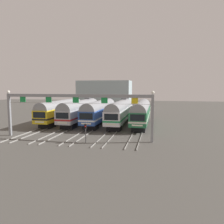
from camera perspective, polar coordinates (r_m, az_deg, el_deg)
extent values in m
plane|color=#4C4944|center=(45.28, -3.14, -3.03)|extent=(160.00, 160.00, 0.00)
cube|color=gray|center=(64.02, -7.20, -0.22)|extent=(0.07, 70.00, 0.15)
cube|color=gray|center=(63.58, -5.98, -0.25)|extent=(0.07, 70.00, 0.15)
cube|color=gray|center=(62.80, -3.55, -0.31)|extent=(0.07, 70.00, 0.15)
cube|color=gray|center=(62.44, -2.28, -0.34)|extent=(0.07, 70.00, 0.15)
cube|color=gray|center=(61.84, 0.22, -0.40)|extent=(0.07, 70.00, 0.15)
cube|color=gray|center=(61.57, 1.53, -0.44)|extent=(0.07, 70.00, 0.15)
cube|color=gray|center=(61.15, 4.10, -0.50)|extent=(0.07, 70.00, 0.15)
cube|color=gray|center=(60.98, 5.44, -0.53)|extent=(0.07, 70.00, 0.15)
cube|color=gray|center=(60.75, 8.05, -0.59)|extent=(0.07, 70.00, 0.15)
cube|color=gray|center=(60.68, 9.40, -0.62)|extent=(0.07, 70.00, 0.15)
cube|color=gold|center=(47.81, -12.98, 0.01)|extent=(2.85, 18.00, 2.35)
cube|color=black|center=(47.85, -12.97, -0.41)|extent=(2.88, 18.02, 0.28)
cylinder|color=gray|center=(47.69, -13.02, 1.41)|extent=(2.74, 17.64, 2.74)
cube|color=black|center=(39.79, -18.39, -0.75)|extent=(2.28, 0.06, 1.03)
cube|color=silver|center=(39.95, -18.33, -2.48)|extent=(1.71, 0.05, 0.24)
cube|color=black|center=(42.45, -16.46, -3.21)|extent=(2.28, 2.60, 1.05)
cube|color=black|center=(53.76, -10.15, -1.06)|extent=(2.28, 2.60, 1.05)
cube|color=#B2B5BA|center=(46.22, -8.22, -0.11)|extent=(2.85, 18.00, 2.35)
cube|color=#B21E1E|center=(46.26, -8.21, -0.54)|extent=(2.88, 18.02, 0.28)
cylinder|color=gray|center=(46.10, -8.24, 1.34)|extent=(2.74, 17.64, 2.74)
cube|color=black|center=(37.86, -12.85, -0.93)|extent=(2.28, 0.06, 1.03)
cube|color=silver|center=(38.04, -12.81, -2.75)|extent=(1.71, 0.05, 0.24)
cube|color=black|center=(40.65, -11.19, -3.48)|extent=(2.28, 2.60, 1.05)
cube|color=black|center=(52.35, -5.86, -1.19)|extent=(2.28, 2.60, 1.05)
cube|color=#4C4C51|center=(50.75, -6.34, 3.58)|extent=(1.10, 1.10, 0.20)
cube|color=#284C9E|center=(44.97, -3.16, -0.23)|extent=(2.85, 18.00, 2.35)
cube|color=white|center=(45.01, -3.15, -0.68)|extent=(2.88, 18.02, 0.28)
cylinder|color=gray|center=(44.85, -3.16, 1.26)|extent=(2.74, 17.64, 2.74)
cube|color=black|center=(36.33, -6.78, -1.12)|extent=(2.28, 0.06, 1.03)
cube|color=silver|center=(36.51, -6.76, -3.02)|extent=(1.71, 0.05, 0.24)
cube|color=black|center=(39.22, -5.49, -3.75)|extent=(2.28, 2.60, 1.05)
cube|color=black|center=(51.25, -1.35, -1.32)|extent=(2.28, 2.60, 1.05)
cube|color=#4C4C51|center=(49.62, -1.69, 3.55)|extent=(1.10, 1.10, 0.20)
cube|color=white|center=(44.09, 2.15, -0.36)|extent=(2.85, 18.00, 2.35)
cube|color=#198C4C|center=(44.13, 2.15, -0.82)|extent=(2.88, 18.02, 0.28)
cylinder|color=gray|center=(43.97, 2.16, 1.16)|extent=(2.74, 17.64, 2.74)
cube|color=black|center=(35.23, -0.26, -1.31)|extent=(2.28, 0.06, 1.03)
cube|color=silver|center=(35.42, -0.25, -3.27)|extent=(1.71, 0.05, 0.24)
cube|color=black|center=(38.21, 0.59, -3.99)|extent=(2.28, 2.60, 1.05)
cube|color=black|center=(50.48, 3.32, -1.45)|extent=(2.28, 2.60, 1.05)
cube|color=#4C4C51|center=(48.82, 3.14, 3.50)|extent=(1.10, 1.10, 0.20)
cube|color=#236B42|center=(43.60, 7.63, -0.49)|extent=(2.85, 18.00, 2.35)
cube|color=silver|center=(43.65, 7.62, -0.95)|extent=(2.88, 18.02, 0.28)
cylinder|color=gray|center=(43.48, 7.65, 1.05)|extent=(2.74, 17.64, 2.74)
cube|color=black|center=(34.62, 6.59, -1.49)|extent=(2.28, 0.06, 1.03)
cube|color=silver|center=(34.81, 6.57, -3.48)|extent=(1.71, 0.05, 0.24)
cube|color=black|center=(37.65, 6.92, -4.20)|extent=(2.28, 2.60, 1.05)
cube|color=black|center=(50.06, 8.11, -1.57)|extent=(2.28, 2.60, 1.05)
cube|color=gray|center=(37.32, -25.05, -0.62)|extent=(0.36, 0.36, 6.50)
cube|color=gray|center=(29.99, 10.43, -1.71)|extent=(0.36, 0.36, 6.50)
cube|color=gray|center=(31.82, -9.41, 4.20)|extent=(21.67, 0.32, 0.44)
cube|color=#198C3F|center=(35.75, -22.14, 3.06)|extent=(0.90, 0.08, 0.80)
cube|color=#198C3F|center=(33.59, -16.14, 3.09)|extent=(0.90, 0.08, 0.80)
cube|color=#198C3F|center=(31.85, -9.39, 3.09)|extent=(0.90, 0.08, 0.80)
cube|color=#198C3F|center=(30.60, -1.98, 3.04)|extent=(0.90, 0.08, 0.80)
cube|color=yellow|center=(29.89, 5.91, 2.93)|extent=(0.90, 0.08, 0.80)
sphere|color=white|center=(37.09, -25.31, 4.75)|extent=(0.44, 0.44, 0.44)
sphere|color=white|center=(29.70, 10.57, 4.99)|extent=(0.44, 0.44, 0.44)
cylinder|color=#3F382D|center=(31.88, -9.37, 2.23)|extent=(21.67, 0.03, 0.03)
cylinder|color=#59595E|center=(29.78, -6.85, -5.50)|extent=(0.12, 0.12, 2.61)
cube|color=black|center=(29.60, -6.88, -3.68)|extent=(0.28, 0.24, 0.60)
sphere|color=red|center=(29.47, -6.96, -3.73)|extent=(0.18, 0.18, 0.18)
cube|color=#9EB2B7|center=(83.72, -1.88, 4.72)|extent=(19.55, 10.00, 9.87)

